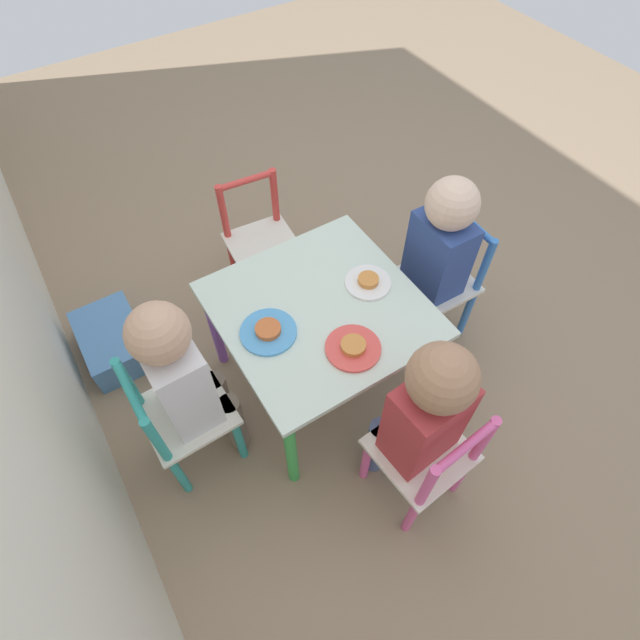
# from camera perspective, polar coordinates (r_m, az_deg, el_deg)

# --- Properties ---
(ground_plane) EXTENTS (6.00, 6.00, 0.00)m
(ground_plane) POSITION_cam_1_polar(r_m,az_deg,el_deg) (1.93, 0.00, -6.67)
(ground_plane) COLOR #8C755B
(kids_table) EXTENTS (0.62, 0.62, 0.45)m
(kids_table) POSITION_cam_1_polar(r_m,az_deg,el_deg) (1.61, 0.00, 0.15)
(kids_table) COLOR silver
(kids_table) RESTS_ON ground_plane
(chair_pink) EXTENTS (0.28, 0.28, 0.52)m
(chair_pink) POSITION_cam_1_polar(r_m,az_deg,el_deg) (1.55, 11.92, -15.19)
(chair_pink) COLOR silver
(chair_pink) RESTS_ON ground_plane
(chair_teal) EXTENTS (0.27, 0.27, 0.52)m
(chair_teal) POSITION_cam_1_polar(r_m,az_deg,el_deg) (1.63, -15.62, -10.72)
(chair_teal) COLOR silver
(chair_teal) RESTS_ON ground_plane
(chair_blue) EXTENTS (0.27, 0.27, 0.52)m
(chair_blue) POSITION_cam_1_polar(r_m,az_deg,el_deg) (1.93, 13.41, 4.22)
(chair_blue) COLOR silver
(chair_blue) RESTS_ON ground_plane
(chair_red) EXTENTS (0.28, 0.28, 0.52)m
(chair_red) POSITION_cam_1_polar(r_m,az_deg,el_deg) (2.02, -6.73, 8.56)
(chair_red) COLOR silver
(chair_red) RESTS_ON ground_plane
(child_left) EXTENTS (0.23, 0.21, 0.76)m
(child_left) POSITION_cam_1_polar(r_m,az_deg,el_deg) (1.38, 11.64, -10.29)
(child_left) COLOR #4C608E
(child_left) RESTS_ON ground_plane
(child_back) EXTENTS (0.20, 0.22, 0.76)m
(child_back) POSITION_cam_1_polar(r_m,az_deg,el_deg) (1.46, -15.21, -6.22)
(child_back) COLOR #7A6B5B
(child_back) RESTS_ON ground_plane
(child_front) EXTENTS (0.20, 0.22, 0.74)m
(child_front) POSITION_cam_1_polar(r_m,az_deg,el_deg) (1.75, 13.07, 7.56)
(child_front) COLOR #38383D
(child_front) RESTS_ON ground_plane
(plate_left) EXTENTS (0.17, 0.17, 0.03)m
(plate_left) POSITION_cam_1_polar(r_m,az_deg,el_deg) (1.47, 3.80, -3.14)
(plate_left) COLOR #E54C47
(plate_left) RESTS_ON kids_table
(plate_back) EXTENTS (0.17, 0.17, 0.03)m
(plate_back) POSITION_cam_1_polar(r_m,az_deg,el_deg) (1.50, -5.93, -1.28)
(plate_back) COLOR #4C9EE0
(plate_back) RESTS_ON kids_table
(plate_front) EXTENTS (0.15, 0.15, 0.03)m
(plate_front) POSITION_cam_1_polar(r_m,az_deg,el_deg) (1.62, 5.51, 4.35)
(plate_front) COLOR white
(plate_front) RESTS_ON kids_table
(storage_bin) EXTENTS (0.34, 0.22, 0.13)m
(storage_bin) POSITION_cam_1_polar(r_m,az_deg,el_deg) (2.11, -22.53, -2.19)
(storage_bin) COLOR #4C7FB7
(storage_bin) RESTS_ON ground_plane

